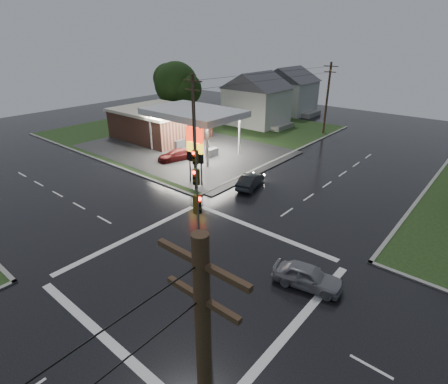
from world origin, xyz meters
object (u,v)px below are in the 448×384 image
Objects in this scene: house_far at (288,90)px; car_north at (250,181)px; utility_pole_nw at (194,133)px; utility_pole_n at (327,97)px; pylon_sign at (195,146)px; tree_nw_behind at (177,84)px; car_pump at (176,155)px; car_crossing at (307,276)px; gas_station at (165,122)px; house_near at (257,98)px.

car_north is at bearing -64.83° from house_far.
utility_pole_nw reaches higher than car_north.
utility_pole_n is (0.00, 28.50, -0.25)m from utility_pole_nw.
utility_pole_nw reaches higher than pylon_sign.
tree_nw_behind is at bearing -123.44° from house_far.
car_pump is at bearing 151.77° from pylon_sign.
pylon_sign is 2.22m from utility_pole_nw.
tree_nw_behind is 48.24m from car_crossing.
car_crossing is at bearing -27.46° from gas_station.
utility_pole_n is 2.46× the size of car_north.
car_north is (3.83, 3.85, -5.02)m from utility_pole_nw.
house_near is 1.00× the size of house_far.
utility_pole_nw is 2.38× the size of car_pump.
car_north is at bearing 45.13° from utility_pole_nw.
car_pump is at bearing -43.93° from tree_nw_behind.
utility_pole_n is (1.00, 27.50, 1.46)m from pylon_sign.
house_far is 34.23m from car_pump.
utility_pole_n is at bearing 18.21° from tree_nw_behind.
tree_nw_behind is at bearing -161.79° from utility_pole_n.
car_pump is at bearing -81.02° from house_near.
gas_station is at bearing -131.47° from utility_pole_n.
car_crossing is at bearing -23.73° from pylon_sign.
car_crossing is (26.90, -32.73, -3.69)m from house_near.
utility_pole_n reaches higher than car_crossing.
pylon_sign reaches higher than gas_station.
gas_station is 21.07m from car_north.
utility_pole_nw is at bearing 30.56° from car_north.
car_pump is (3.43, -21.73, -3.74)m from house_near.
utility_pole_nw is at bearing -66.63° from house_near.
house_near is 12.04m from house_far.
car_crossing is (11.61, -10.08, 0.02)m from car_north.
car_north is at bearing -81.17° from utility_pole_n.
gas_station is at bearing 147.77° from utility_pole_nw.
utility_pole_nw reaches higher than house_near.
car_north is at bearing -17.61° from gas_station.
tree_nw_behind is (-24.34, 20.49, 0.46)m from utility_pole_nw.
utility_pole_n is 0.95× the size of house_far.
utility_pole_nw is at bearing -45.00° from pylon_sign.
house_far reaches higher than gas_station.
car_pump is at bearing 53.32° from car_crossing.
utility_pole_n is 11.67m from house_near.
car_north reaches higher than car_pump.
utility_pole_n is at bearing -38.77° from house_far.
pylon_sign is at bearing 135.00° from utility_pole_nw.
utility_pole_n is at bearing 9.91° from house_near.
house_near is 42.52m from car_crossing.
gas_station is at bearing -97.50° from house_far.
car_crossing is at bearing -21.97° from utility_pole_nw.
house_far is at bearing -79.40° from car_north.
utility_pole_n is 2.48× the size of car_crossing.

